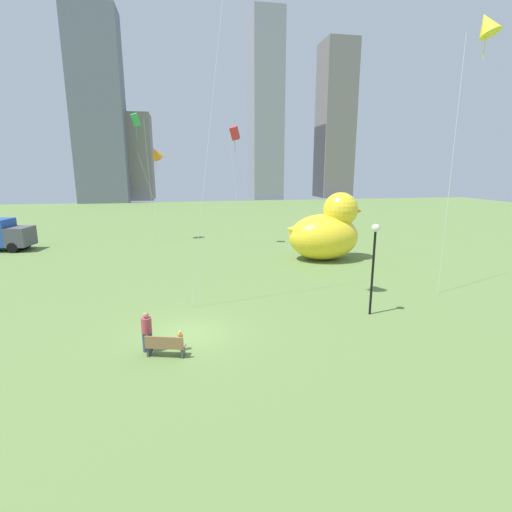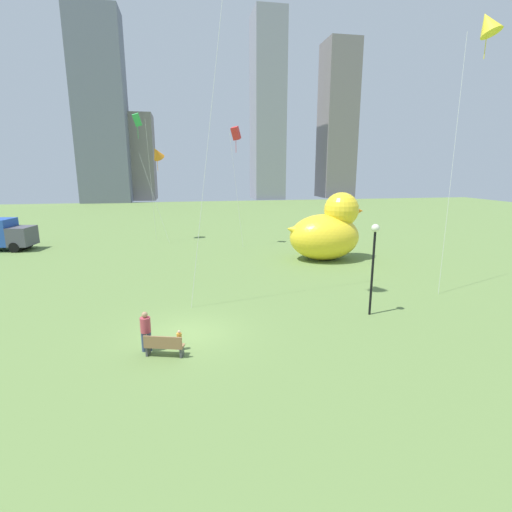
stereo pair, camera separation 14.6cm
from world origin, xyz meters
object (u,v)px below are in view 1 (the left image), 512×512
(kite_yellow, at_px, (487,25))
(kite_red, at_px, (235,134))
(lamppost, at_px, (374,251))
(park_bench, at_px, (165,346))
(person_adult, at_px, (147,330))
(kite_orange, at_px, (156,153))
(giant_inflatable_duck, at_px, (326,231))
(kite_green, at_px, (136,121))
(person_child, at_px, (180,339))

(kite_yellow, xyz_separation_m, kite_red, (-11.03, 16.34, -4.31))
(lamppost, height_order, kite_red, kite_red)
(park_bench, height_order, kite_red, kite_red)
(person_adult, distance_m, kite_orange, 26.01)
(person_adult, height_order, kite_red, kite_red)
(park_bench, xyz_separation_m, person_adult, (-0.72, 0.60, 0.46))
(giant_inflatable_duck, xyz_separation_m, kite_green, (-15.24, 10.56, 9.32))
(person_adult, distance_m, kite_yellow, 22.75)
(person_child, bearing_deg, giant_inflatable_duck, 50.40)
(giant_inflatable_duck, distance_m, kite_green, 20.75)
(kite_yellow, bearing_deg, person_adult, -165.64)
(lamppost, height_order, kite_orange, kite_orange)
(park_bench, height_order, kite_yellow, kite_yellow)
(person_adult, distance_m, kite_green, 26.84)
(person_child, relative_size, lamppost, 0.19)
(park_bench, xyz_separation_m, kite_red, (5.89, 21.45, 9.79))
(lamppost, height_order, kite_green, kite_green)
(person_adult, distance_m, person_child, 1.40)
(park_bench, relative_size, person_adult, 0.95)
(person_adult, relative_size, kite_yellow, 0.11)
(kite_yellow, distance_m, kite_orange, 27.95)
(park_bench, xyz_separation_m, kite_yellow, (16.92, 5.12, 14.10))
(lamppost, xyz_separation_m, kite_orange, (-11.45, 22.78, 5.38))
(kite_orange, bearing_deg, kite_green, -169.18)
(park_bench, distance_m, kite_orange, 26.75)
(lamppost, distance_m, kite_orange, 26.06)
(park_bench, relative_size, lamppost, 0.35)
(giant_inflatable_duck, xyz_separation_m, kite_red, (-6.38, 6.89, 7.96))
(kite_green, distance_m, kite_orange, 3.37)
(person_child, height_order, kite_orange, kite_orange)
(person_child, xyz_separation_m, kite_green, (-3.56, 24.67, 11.14))
(park_bench, relative_size, kite_green, 0.13)
(person_adult, xyz_separation_m, kite_yellow, (17.64, 4.52, 13.64))
(kite_green, bearing_deg, park_bench, -83.26)
(lamppost, bearing_deg, park_bench, -165.29)
(park_bench, distance_m, kite_yellow, 22.61)
(park_bench, height_order, lamppost, lamppost)
(giant_inflatable_duck, distance_m, lamppost, 12.15)
(park_bench, xyz_separation_m, kite_green, (-2.97, 25.12, 11.14))
(lamppost, relative_size, kite_green, 0.38)
(kite_red, bearing_deg, kite_yellow, -55.97)
(person_child, relative_size, kite_yellow, 0.06)
(giant_inflatable_duck, relative_size, kite_green, 0.53)
(kite_red, bearing_deg, lamppost, -77.40)
(park_bench, distance_m, giant_inflatable_duck, 19.13)
(person_adult, relative_size, lamppost, 0.36)
(person_adult, bearing_deg, giant_inflatable_duck, 47.06)
(person_child, distance_m, kite_yellow, 22.07)
(kite_yellow, bearing_deg, giant_inflatable_duck, 116.22)
(person_child, distance_m, kite_green, 27.30)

